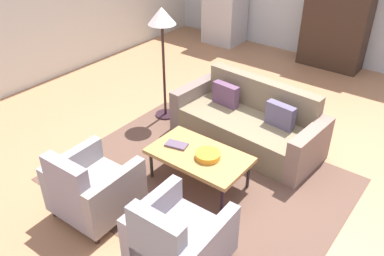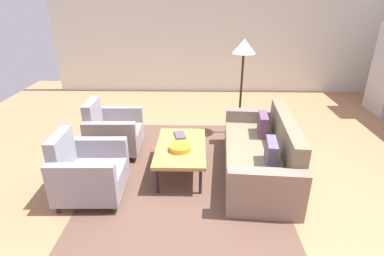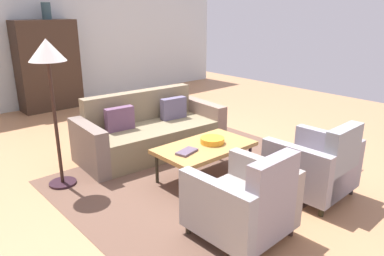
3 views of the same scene
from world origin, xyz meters
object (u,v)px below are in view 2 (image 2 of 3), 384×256
Objects in this scene: armchair_right at (86,173)px; book_stack at (180,135)px; fruit_bowl at (180,148)px; armchair_left at (111,133)px; couch at (263,155)px; floor_lamp at (243,55)px; coffee_table at (181,148)px.

book_stack is (-0.92, 1.13, 0.10)m from armchair_right.
fruit_bowl is at bearing 4.15° from book_stack.
armchair_left and armchair_right have the same top height.
book_stack is (-0.33, -1.22, 0.15)m from couch.
armchair_left is at bearing -103.74° from book_stack.
couch is 2.46× the size of armchair_right.
floor_lamp reaches higher than armchair_left.
fruit_bowl is (0.73, 1.17, 0.12)m from armchair_left.
coffee_table is 1.36× the size of armchair_left.
armchair_left is 1.00× the size of armchair_right.
coffee_table is at bearing 61.37° from armchair_left.
book_stack is 1.81m from floor_lamp.
floor_lamp is (-1.41, -0.18, 1.16)m from couch.
coffee_table is 0.70× the size of floor_lamp.
armchair_right is (1.20, -0.00, 0.00)m from armchair_left.
couch is 7.34× the size of book_stack.
couch is at bearing 74.96° from book_stack.
coffee_table is at bearing 5.79° from book_stack.
book_stack reaches higher than coffee_table.
armchair_left is 2.57m from floor_lamp.
book_stack is at bearing -43.72° from floor_lamp.
book_stack is 0.17× the size of floor_lamp.
coffee_table is 4.01× the size of fruit_bowl.
floor_lamp is at bearing 144.43° from coffee_table.
fruit_bowl is at bearing 110.78° from armchair_right.
couch is 1.84m from floor_lamp.
armchair_left reaches higher than fruit_bowl.
floor_lamp is (-1.09, 1.04, 1.00)m from book_stack.
armchair_right reaches higher than fruit_bowl.
armchair_right is (0.60, -1.17, -0.05)m from coffee_table.
fruit_bowl reaches higher than book_stack.
floor_lamp reaches higher than armchair_right.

